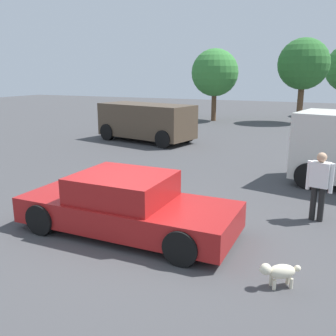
{
  "coord_description": "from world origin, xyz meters",
  "views": [
    {
      "loc": [
        3.57,
        -6.17,
        3.18
      ],
      "look_at": [
        -0.18,
        2.05,
        0.9
      ],
      "focal_mm": 39.86,
      "sensor_mm": 36.0,
      "label": 1
    }
  ],
  "objects_px": {
    "sedan_foreground": "(126,206)",
    "dog": "(279,272)",
    "suv_dark": "(146,121)",
    "pedestrian": "(319,181)"
  },
  "relations": [
    {
      "from": "sedan_foreground",
      "to": "dog",
      "type": "bearing_deg",
      "value": -15.24
    },
    {
      "from": "pedestrian",
      "to": "dog",
      "type": "bearing_deg",
      "value": 5.16
    },
    {
      "from": "suv_dark",
      "to": "pedestrian",
      "type": "distance_m",
      "value": 11.05
    },
    {
      "from": "dog",
      "to": "suv_dark",
      "type": "height_order",
      "value": "suv_dark"
    },
    {
      "from": "suv_dark",
      "to": "pedestrian",
      "type": "relative_size",
      "value": 3.22
    },
    {
      "from": "sedan_foreground",
      "to": "dog",
      "type": "xyz_separation_m",
      "value": [
        3.19,
        -0.87,
        -0.3
      ]
    },
    {
      "from": "sedan_foreground",
      "to": "suv_dark",
      "type": "relative_size",
      "value": 0.9
    },
    {
      "from": "dog",
      "to": "suv_dark",
      "type": "bearing_deg",
      "value": -86.18
    },
    {
      "from": "suv_dark",
      "to": "pedestrian",
      "type": "height_order",
      "value": "suv_dark"
    },
    {
      "from": "sedan_foreground",
      "to": "dog",
      "type": "height_order",
      "value": "sedan_foreground"
    }
  ]
}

